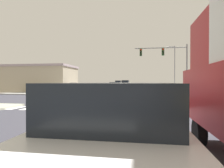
# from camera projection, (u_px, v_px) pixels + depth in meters

# --- Properties ---
(ground) EXTENTS (90.00, 90.00, 0.05)m
(ground) POSITION_uv_depth(u_px,v_px,m) (120.00, 100.00, 20.32)
(ground) COLOR #35343E
(sidewalk_corner_ne) EXTENTS (12.00, 12.00, 0.14)m
(sidewalk_corner_ne) POSITION_uv_depth(u_px,v_px,m) (212.00, 94.00, 30.12)
(sidewalk_corner_ne) COLOR #A09B91
(sidewalk_corner_ne) RESTS_ON ground
(sidewalk_corner_nw) EXTENTS (12.00, 12.00, 0.14)m
(sidewalk_corner_nw) POSITION_uv_depth(u_px,v_px,m) (55.00, 92.00, 34.22)
(sidewalk_corner_nw) COLOR #9C9D98
(sidewalk_corner_nw) RESTS_ON ground
(crosswalk_near) EXTENTS (13.50, 2.00, 0.01)m
(crosswalk_near) POSITION_uv_depth(u_px,v_px,m) (104.00, 110.00, 13.15)
(crosswalk_near) COLOR white
(crosswalk_near) RESTS_ON ground
(crosswalk_far) EXTENTS (13.50, 2.00, 0.01)m
(crosswalk_far) POSITION_uv_depth(u_px,v_px,m) (124.00, 95.00, 27.57)
(crosswalk_far) COLOR white
(crosswalk_far) RESTS_ON ground
(traffic_signal_mast) EXTENTS (7.07, 0.55, 6.99)m
(traffic_signal_mast) POSITION_uv_depth(u_px,v_px,m) (167.00, 58.00, 26.33)
(traffic_signal_mast) COLOR gray
(traffic_signal_mast) RESTS_ON ground
(street_lamp) EXTENTS (1.78, 0.32, 8.57)m
(street_lamp) POSITION_uv_depth(u_px,v_px,m) (173.00, 65.00, 35.80)
(street_lamp) COLOR gray
(street_lamp) RESTS_ON ground
(bank_building) EXTENTS (17.43, 8.14, 5.12)m
(bank_building) POSITION_uv_depth(u_px,v_px,m) (34.00, 79.00, 38.38)
(bank_building) COLOR tan
(bank_building) RESTS_ON ground
(sedan_nearside_1) EXTENTS (1.80, 4.30, 1.88)m
(sedan_nearside_1) POSITION_uv_depth(u_px,v_px,m) (115.00, 87.00, 31.05)
(sedan_nearside_1) COLOR black
(sedan_nearside_1) RESTS_ON ground
(sedan_leading_3) EXTENTS (1.80, 4.30, 1.88)m
(sedan_leading_3) POSITION_uv_depth(u_px,v_px,m) (118.00, 134.00, 2.90)
(sedan_leading_3) COLOR black
(sedan_leading_3) RESTS_ON ground
(suv_trailing_2) EXTENTS (1.96, 4.60, 2.34)m
(suv_trailing_2) POSITION_uv_depth(u_px,v_px,m) (126.00, 84.00, 49.77)
(suv_trailing_2) COLOR black
(suv_trailing_2) RESTS_ON ground
(suv_inner_3) EXTENTS (1.96, 4.60, 2.34)m
(suv_inner_3) POSITION_uv_depth(u_px,v_px,m) (119.00, 84.00, 59.44)
(suv_inner_3) COLOR black
(suv_inner_3) RESTS_ON ground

